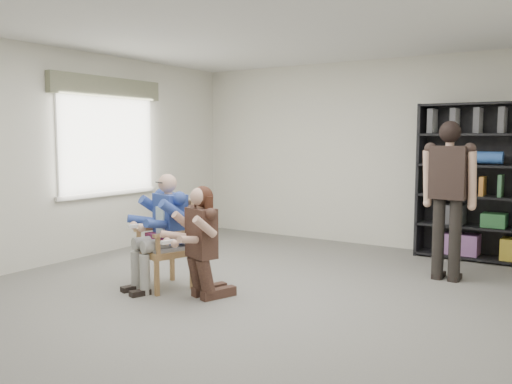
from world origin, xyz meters
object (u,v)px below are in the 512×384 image
Objects in this scene: kneeling_woman at (199,243)px; seated_man at (164,231)px; armchair at (164,244)px; standing_man at (448,202)px; bookshelf at (488,183)px.

seated_man is at bearing -172.37° from kneeling_woman.
standing_man is (2.50, 2.00, 0.42)m from armchair.
kneeling_woman is 4.03m from bookshelf.
kneeling_woman is 0.64× the size of standing_man.
bookshelf is (2.70, 3.28, 0.42)m from seated_man.
seated_man is at bearing -129.47° from bookshelf.
standing_man is (-0.20, -1.28, -0.14)m from bookshelf.
armchair is 0.15m from seated_man.
seated_man is 0.60× the size of bookshelf.
armchair is 0.77× the size of seated_man.
kneeling_woman is at bearing 7.63° from armchair.
bookshelf is 1.15× the size of standing_man.
armchair is 0.54× the size of standing_man.
standing_man is at bearing 67.07° from kneeling_woman.
bookshelf is at bearing 69.85° from seated_man.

